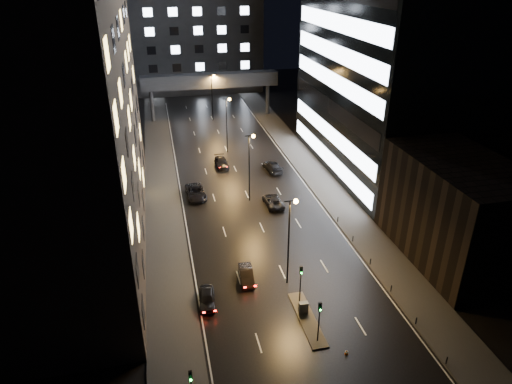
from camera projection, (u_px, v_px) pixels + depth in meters
The scene contains 24 objects.
ground at pixel (235, 169), 77.59m from camera, with size 160.00×160.00×0.00m, color black.
sidewalk_left at pixel (162, 188), 70.75m from camera, with size 5.00×110.00×0.15m, color #383533.
sidewalk_right at pixel (315, 174), 75.61m from camera, with size 5.00×110.00×0.15m, color #383533.
building_left at pixel (57, 76), 50.36m from camera, with size 15.00×48.00×40.00m, color #2D2319.
building_right_low at pixel (456, 211), 51.68m from camera, with size 10.00×18.00×12.00m, color black.
building_right_glass at pixel (399, 28), 68.99m from camera, with size 20.00×36.00×45.00m, color black.
building_far at pixel (196, 43), 122.83m from camera, with size 34.00×14.00×25.00m, color #333335.
skybridge at pixel (210, 81), 100.16m from camera, with size 30.00×3.00×10.00m.
median_island at pixel (307, 319), 44.35m from camera, with size 1.60×8.00×0.15m, color #383533.
traffic_signal_near at pixel (301, 278), 45.19m from camera, with size 0.28×0.34×4.40m.
traffic_signal_far at pixel (319, 315), 40.38m from camera, with size 0.28×0.34×4.40m.
bollard_row at pixel (380, 275), 50.05m from camera, with size 0.12×25.12×0.90m.
streetlight_near at pixel (290, 231), 46.73m from camera, with size 1.45×0.50×10.15m.
streetlight_mid_a at pixel (250, 159), 64.24m from camera, with size 1.45×0.50×10.15m.
streetlight_mid_b at pixel (227, 118), 81.75m from camera, with size 1.45×0.50×10.15m.
streetlight_far at pixel (213, 92), 99.26m from camera, with size 1.45×0.50×10.15m.
car_away_a at pixel (207, 298), 46.17m from camera, with size 1.62×4.02×1.37m, color black.
car_away_b at pixel (246, 275), 49.65m from camera, with size 1.44×4.13×1.36m, color black.
car_away_c at pixel (196, 192), 67.63m from camera, with size 2.67×5.78×1.61m, color black.
car_away_d at pixel (222, 163), 78.12m from camera, with size 2.04×5.02×1.46m, color black.
car_toward_a at pixel (273, 201), 65.35m from camera, with size 2.30×4.98×1.38m, color black.
car_toward_b at pixel (273, 167), 76.45m from camera, with size 2.19×5.40×1.57m, color black.
utility_cabinet at pixel (303, 307), 44.82m from camera, with size 0.90×0.52×1.20m, color #545456.
cone_b at pixel (347, 352), 40.30m from camera, with size 0.35×0.35×0.46m, color #DB540B.
Camera 1 is at (-12.00, -30.41, 30.78)m, focal length 32.00 mm.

